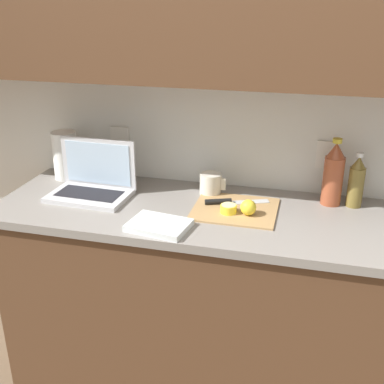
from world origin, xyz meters
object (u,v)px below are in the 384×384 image
object	(u,v)px
knife	(226,202)
lemon_whole_beside	(248,207)
laptop	(93,182)
measuring_cup	(211,184)
bottle_green_soda	(356,182)
bottle_oil_tall	(333,174)
cutting_board	(235,209)
paper_towel_roll	(65,155)
lemon_half_cut	(229,209)

from	to	relation	value
knife	lemon_whole_beside	world-z (taller)	lemon_whole_beside
laptop	measuring_cup	size ratio (longest dim) A/B	3.06
lemon_whole_beside	bottle_green_soda	xyz separation A→B (m)	(0.41, 0.21, 0.07)
bottle_oil_tall	lemon_whole_beside	bearing A→B (deg)	-146.08
cutting_board	measuring_cup	bearing A→B (deg)	132.68
bottle_green_soda	measuring_cup	distance (m)	0.60
laptop	lemon_whole_beside	size ratio (longest dim) A/B	5.63
lemon_whole_beside	bottle_green_soda	size ratio (longest dim) A/B	0.27
cutting_board	paper_towel_roll	world-z (taller)	paper_towel_roll
laptop	bottle_oil_tall	distance (m)	1.01
laptop	lemon_half_cut	distance (m)	0.61
lemon_half_cut	lemon_whole_beside	distance (m)	0.08
laptop	measuring_cup	world-z (taller)	laptop
lemon_half_cut	paper_towel_roll	world-z (taller)	paper_towel_roll
cutting_board	paper_towel_roll	bearing A→B (deg)	168.59
lemon_half_cut	measuring_cup	world-z (taller)	measuring_cup
lemon_whole_beside	paper_towel_roll	world-z (taller)	paper_towel_roll
lemon_half_cut	measuring_cup	size ratio (longest dim) A/B	0.57
knife	bottle_green_soda	bearing A→B (deg)	-7.47
bottle_green_soda	paper_towel_roll	size ratio (longest dim) A/B	1.03
bottle_green_soda	measuring_cup	bearing A→B (deg)	-177.98
cutting_board	lemon_whole_beside	world-z (taller)	lemon_whole_beside
knife	lemon_whole_beside	distance (m)	0.14
bottle_green_soda	laptop	bearing A→B (deg)	-171.77
bottle_green_soda	lemon_whole_beside	bearing A→B (deg)	-152.52
knife	bottle_oil_tall	size ratio (longest dim) A/B	0.93
knife	paper_towel_roll	xyz separation A→B (m)	(-0.79, 0.13, 0.10)
lemon_half_cut	paper_towel_roll	size ratio (longest dim) A/B	0.29
laptop	lemon_whole_beside	xyz separation A→B (m)	(0.68, -0.05, -0.02)
lemon_whole_beside	bottle_oil_tall	size ratio (longest dim) A/B	0.22
bottle_oil_tall	lemon_half_cut	bearing A→B (deg)	-151.71
knife	bottle_green_soda	size ratio (longest dim) A/B	1.13
lemon_whole_beside	measuring_cup	world-z (taller)	measuring_cup
lemon_whole_beside	measuring_cup	distance (m)	0.27
laptop	measuring_cup	bearing A→B (deg)	17.97
lemon_whole_beside	bottle_oil_tall	bearing A→B (deg)	33.92
laptop	lemon_whole_beside	distance (m)	0.69
cutting_board	lemon_half_cut	bearing A→B (deg)	-112.73
bottle_green_soda	paper_towel_roll	bearing A→B (deg)	179.87
laptop	lemon_half_cut	xyz separation A→B (m)	(0.61, -0.05, -0.03)
cutting_board	bottle_green_soda	xyz separation A→B (m)	(0.47, 0.17, 0.10)
laptop	bottle_oil_tall	bearing A→B (deg)	11.42
bottle_green_soda	bottle_oil_tall	distance (m)	0.10
lemon_whole_beside	bottle_green_soda	world-z (taller)	bottle_green_soda
lemon_whole_beside	bottle_green_soda	distance (m)	0.46
cutting_board	bottle_green_soda	size ratio (longest dim) A/B	1.45
bottle_oil_tall	paper_towel_roll	world-z (taller)	bottle_oil_tall
laptop	bottle_oil_tall	world-z (taller)	bottle_oil_tall
paper_towel_roll	bottle_green_soda	bearing A→B (deg)	-0.13
laptop	bottle_oil_tall	size ratio (longest dim) A/B	1.25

